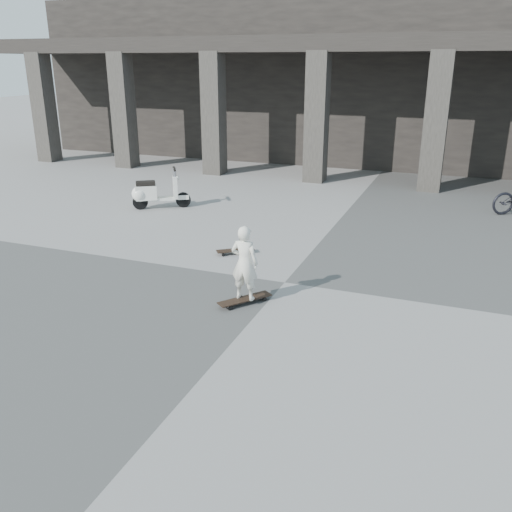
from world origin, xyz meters
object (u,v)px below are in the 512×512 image
(skateboard_spare, at_px, (235,251))
(child, at_px, (245,263))
(scooter, at_px, (151,193))
(longboard, at_px, (245,299))

(skateboard_spare, distance_m, child, 2.49)
(child, distance_m, scooter, 6.51)
(child, xyz_separation_m, scooter, (-4.56, 4.64, -0.28))
(longboard, xyz_separation_m, skateboard_spare, (-1.09, 2.15, -0.00))
(skateboard_spare, xyz_separation_m, scooter, (-3.47, 2.49, 0.35))
(skateboard_spare, xyz_separation_m, child, (1.09, -2.15, 0.63))
(longboard, height_order, child, child)
(scooter, bearing_deg, skateboard_spare, -68.64)
(child, bearing_deg, scooter, -45.88)
(child, bearing_deg, longboard, -0.40)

